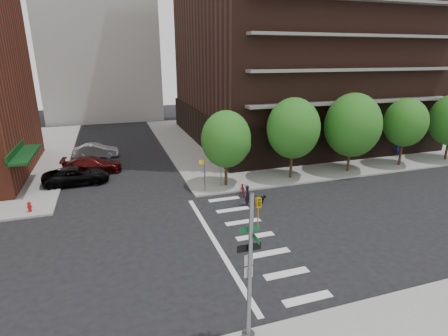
{
  "coord_description": "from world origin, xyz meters",
  "views": [
    {
      "loc": [
        -4.7,
        -17.27,
        10.44
      ],
      "look_at": [
        3.0,
        6.0,
        2.5
      ],
      "focal_mm": 28.0,
      "sensor_mm": 36.0,
      "label": 1
    }
  ],
  "objects_px": {
    "fire_hydrant": "(29,206)",
    "parked_car_silver": "(96,151)",
    "parked_car_maroon": "(92,165)",
    "pedestrian_far": "(397,148)",
    "dog_walker": "(248,196)",
    "traffic_signal": "(250,282)",
    "parked_car_black": "(77,176)",
    "scooter": "(243,188)"
  },
  "relations": [
    {
      "from": "parked_car_silver",
      "to": "dog_walker",
      "type": "distance_m",
      "value": 19.84
    },
    {
      "from": "traffic_signal",
      "to": "fire_hydrant",
      "type": "bearing_deg",
      "value": 123.26
    },
    {
      "from": "fire_hydrant",
      "to": "parked_car_maroon",
      "type": "height_order",
      "value": "parked_car_maroon"
    },
    {
      "from": "parked_car_maroon",
      "to": "dog_walker",
      "type": "height_order",
      "value": "dog_walker"
    },
    {
      "from": "parked_car_black",
      "to": "parked_car_maroon",
      "type": "relative_size",
      "value": 1.02
    },
    {
      "from": "pedestrian_far",
      "to": "dog_walker",
      "type": "bearing_deg",
      "value": -82.57
    },
    {
      "from": "parked_car_black",
      "to": "parked_car_silver",
      "type": "relative_size",
      "value": 1.18
    },
    {
      "from": "parked_car_black",
      "to": "scooter",
      "type": "bearing_deg",
      "value": -120.4
    },
    {
      "from": "parked_car_silver",
      "to": "dog_walker",
      "type": "relative_size",
      "value": 2.92
    },
    {
      "from": "parked_car_silver",
      "to": "dog_walker",
      "type": "xyz_separation_m",
      "value": [
        10.63,
        -16.75,
        0.03
      ]
    },
    {
      "from": "parked_car_maroon",
      "to": "scooter",
      "type": "relative_size",
      "value": 2.83
    },
    {
      "from": "traffic_signal",
      "to": "fire_hydrant",
      "type": "xyz_separation_m",
      "value": [
        -10.03,
        15.29,
        -2.15
      ]
    },
    {
      "from": "fire_hydrant",
      "to": "scooter",
      "type": "relative_size",
      "value": 0.39
    },
    {
      "from": "fire_hydrant",
      "to": "parked_car_black",
      "type": "xyz_separation_m",
      "value": [
        2.71,
        5.28,
        0.19
      ]
    },
    {
      "from": "fire_hydrant",
      "to": "parked_car_maroon",
      "type": "relative_size",
      "value": 0.14
    },
    {
      "from": "parked_car_maroon",
      "to": "scooter",
      "type": "bearing_deg",
      "value": -125.27
    },
    {
      "from": "traffic_signal",
      "to": "parked_car_maroon",
      "type": "relative_size",
      "value": 1.14
    },
    {
      "from": "fire_hydrant",
      "to": "parked_car_silver",
      "type": "relative_size",
      "value": 0.16
    },
    {
      "from": "parked_car_silver",
      "to": "parked_car_maroon",
      "type": "bearing_deg",
      "value": -178.12
    },
    {
      "from": "fire_hydrant",
      "to": "pedestrian_far",
      "type": "relative_size",
      "value": 0.42
    },
    {
      "from": "parked_car_silver",
      "to": "pedestrian_far",
      "type": "height_order",
      "value": "pedestrian_far"
    },
    {
      "from": "scooter",
      "to": "pedestrian_far",
      "type": "height_order",
      "value": "pedestrian_far"
    },
    {
      "from": "traffic_signal",
      "to": "parked_car_silver",
      "type": "distance_m",
      "value": 29.26
    },
    {
      "from": "traffic_signal",
      "to": "parked_car_maroon",
      "type": "bearing_deg",
      "value": 104.75
    },
    {
      "from": "fire_hydrant",
      "to": "scooter",
      "type": "xyz_separation_m",
      "value": [
        15.25,
        -1.3,
        -0.06
      ]
    },
    {
      "from": "parked_car_maroon",
      "to": "pedestrian_far",
      "type": "xyz_separation_m",
      "value": [
        30.61,
        -4.84,
        0.27
      ]
    },
    {
      "from": "parked_car_black",
      "to": "pedestrian_far",
      "type": "height_order",
      "value": "pedestrian_far"
    },
    {
      "from": "scooter",
      "to": "parked_car_black",
      "type": "bearing_deg",
      "value": 168.17
    },
    {
      "from": "parked_car_silver",
      "to": "pedestrian_far",
      "type": "xyz_separation_m",
      "value": [
        30.38,
        -10.1,
        0.28
      ]
    },
    {
      "from": "dog_walker",
      "to": "pedestrian_far",
      "type": "bearing_deg",
      "value": -62.64
    },
    {
      "from": "traffic_signal",
      "to": "scooter",
      "type": "height_order",
      "value": "traffic_signal"
    },
    {
      "from": "fire_hydrant",
      "to": "parked_car_black",
      "type": "bearing_deg",
      "value": 62.83
    },
    {
      "from": "dog_walker",
      "to": "pedestrian_far",
      "type": "relative_size",
      "value": 0.89
    },
    {
      "from": "traffic_signal",
      "to": "parked_car_silver",
      "type": "bearing_deg",
      "value": 101.69
    },
    {
      "from": "traffic_signal",
      "to": "pedestrian_far",
      "type": "bearing_deg",
      "value": 37.09
    },
    {
      "from": "pedestrian_far",
      "to": "parked_car_maroon",
      "type": "bearing_deg",
      "value": -110.16
    },
    {
      "from": "parked_car_silver",
      "to": "scooter",
      "type": "bearing_deg",
      "value": -138.35
    },
    {
      "from": "parked_car_black",
      "to": "parked_car_maroon",
      "type": "height_order",
      "value": "parked_car_maroon"
    },
    {
      "from": "parked_car_maroon",
      "to": "pedestrian_far",
      "type": "bearing_deg",
      "value": -94.83
    },
    {
      "from": "traffic_signal",
      "to": "scooter",
      "type": "xyz_separation_m",
      "value": [
        5.22,
        13.99,
        -2.21
      ]
    },
    {
      "from": "traffic_signal",
      "to": "pedestrian_far",
      "type": "relative_size",
      "value": 3.41
    },
    {
      "from": "fire_hydrant",
      "to": "parked_car_black",
      "type": "distance_m",
      "value": 5.94
    }
  ]
}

